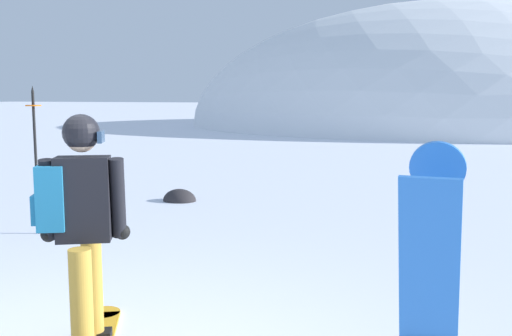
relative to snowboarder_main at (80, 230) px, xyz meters
The scene contains 5 objects.
ridge_peak_main 34.44m from the snowboarder_main, 90.53° to the left, with size 31.38×28.24×14.92m.
snowboarder_main is the anchor object (origin of this frame).
spare_snowboard 2.36m from the snowboarder_main, ahead, with size 0.28×0.44×1.61m.
piste_marker_near 4.04m from the snowboarder_main, 137.18° to the left, with size 0.20×0.20×1.97m.
rock_dark 6.13m from the snowboarder_main, 113.49° to the left, with size 0.60×0.51×0.42m.
Camera 1 is at (2.46, -2.65, 1.83)m, focal length 40.07 mm.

